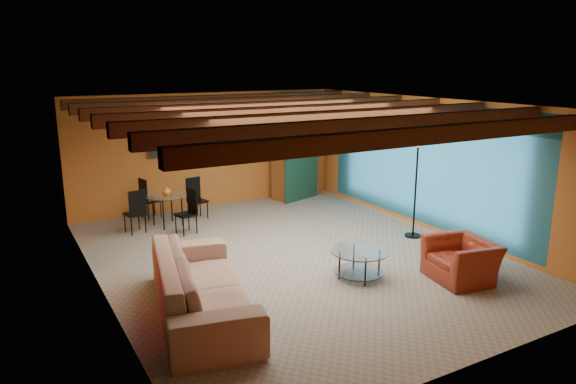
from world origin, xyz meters
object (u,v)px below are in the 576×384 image
dining_table (167,204)px  potted_plant (296,106)px  vase (166,179)px  armchair (461,260)px  coffee_table (359,264)px  armoire (296,158)px  floor_lamp (416,187)px  sofa (202,285)px

dining_table → potted_plant: bearing=12.1°
dining_table → vase: vase is taller
potted_plant → armchair: bearing=-93.8°
vase → coffee_table: bearing=-66.8°
armoire → potted_plant: size_ratio=4.04×
armchair → potted_plant: potted_plant is taller
floor_lamp → potted_plant: potted_plant is taller
vase → armoire: bearing=12.1°
armoire → dining_table: bearing=174.0°
dining_table → potted_plant: potted_plant is taller
coffee_table → dining_table: 4.65m
floor_lamp → vase: bearing=142.4°
coffee_table → armoire: (1.75, 5.03, 0.80)m
sofa → dining_table: (0.81, 4.20, 0.04)m
dining_table → potted_plant: size_ratio=3.47×
sofa → dining_table: dining_table is taller
potted_plant → vase: 3.89m
floor_lamp → potted_plant: (-0.45, 3.88, 1.31)m
sofa → floor_lamp: 4.99m
sofa → coffee_table: 2.64m
armchair → dining_table: dining_table is taller
coffee_table → floor_lamp: 2.60m
dining_table → floor_lamp: floor_lamp is taller
sofa → coffee_table: sofa is taller
sofa → potted_plant: 6.90m
armchair → potted_plant: bearing=-173.6°
coffee_table → potted_plant: 5.72m
potted_plant → armoire: bearing=0.0°
dining_table → coffee_table: bearing=-66.8°
armchair → armoire: 5.93m
sofa → vase: bearing=1.2°
coffee_table → floor_lamp: floor_lamp is taller
coffee_table → dining_table: (-1.83, 4.26, 0.22)m
dining_table → floor_lamp: (4.03, -3.11, 0.55)m
armchair → floor_lamp: 2.27m
dining_table → potted_plant: 4.11m
dining_table → vase: bearing=0.0°
dining_table → armoire: armoire is taller
potted_plant → vase: potted_plant is taller
sofa → vase: vase is taller
sofa → coffee_table: bearing=-79.3°
armoire → sofa: bearing=-149.5°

